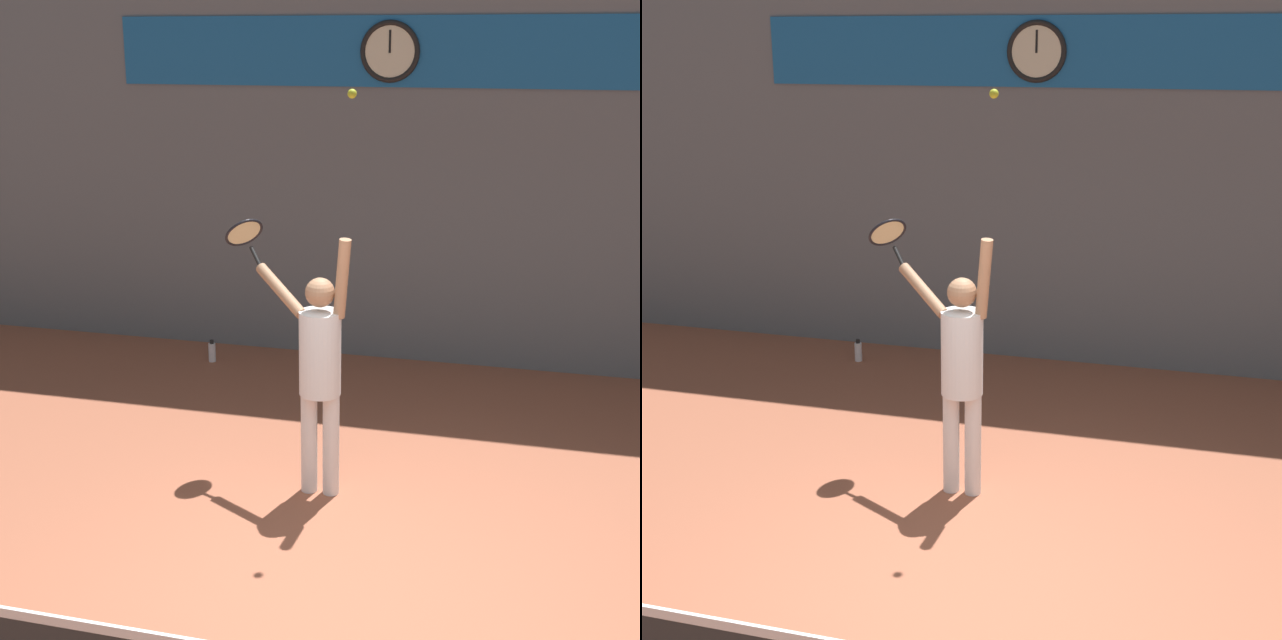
% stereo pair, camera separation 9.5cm
% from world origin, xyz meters
% --- Properties ---
extents(ground_plane, '(18.00, 18.00, 0.00)m').
position_xyz_m(ground_plane, '(0.00, 0.00, 0.00)').
color(ground_plane, '#9E563D').
extents(back_wall, '(18.00, 0.10, 5.00)m').
position_xyz_m(back_wall, '(0.00, 4.72, 2.50)').
color(back_wall, slate).
rests_on(back_wall, ground_plane).
extents(sponsor_banner, '(6.96, 0.02, 0.70)m').
position_xyz_m(sponsor_banner, '(0.00, 4.66, 3.32)').
color(sponsor_banner, '#195B9E').
extents(scoreboard_clock, '(0.62, 0.06, 0.62)m').
position_xyz_m(scoreboard_clock, '(-0.53, 4.64, 3.32)').
color(scoreboard_clock, beige).
extents(tennis_player, '(0.88, 0.56, 2.08)m').
position_xyz_m(tennis_player, '(-0.46, 1.47, 1.08)').
color(tennis_player, white).
rests_on(tennis_player, ground_plane).
extents(tennis_racket, '(0.41, 0.41, 0.38)m').
position_xyz_m(tennis_racket, '(-1.22, 1.99, 1.94)').
color(tennis_racket, black).
extents(tennis_ball, '(0.06, 0.06, 0.06)m').
position_xyz_m(tennis_ball, '(-0.22, 1.44, 3.09)').
color(tennis_ball, '#CCDB2D').
extents(water_bottle, '(0.08, 0.08, 0.25)m').
position_xyz_m(water_bottle, '(-2.36, 4.07, 0.11)').
color(water_bottle, silver).
rests_on(water_bottle, ground_plane).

